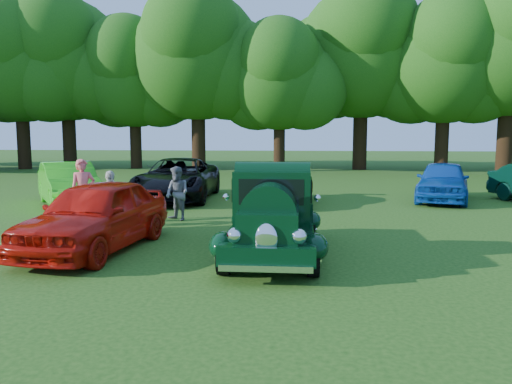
# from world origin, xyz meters

# --- Properties ---
(ground) EXTENTS (120.00, 120.00, 0.00)m
(ground) POSITION_xyz_m (0.00, 0.00, 0.00)
(ground) COLOR #1B4510
(ground) RESTS_ON ground
(hero_pickup) EXTENTS (2.08, 4.46, 1.74)m
(hero_pickup) POSITION_xyz_m (0.62, 0.55, 0.76)
(hero_pickup) COLOR black
(hero_pickup) RESTS_ON ground
(red_convertible) EXTENTS (2.27, 4.57, 1.50)m
(red_convertible) POSITION_xyz_m (-3.13, 0.67, 0.75)
(red_convertible) COLOR #B31007
(red_convertible) RESTS_ON ground
(back_car_lime) EXTENTS (3.79, 4.59, 1.48)m
(back_car_lime) POSITION_xyz_m (-6.70, 6.89, 0.74)
(back_car_lime) COLOR green
(back_car_lime) RESTS_ON ground
(back_car_black) EXTENTS (2.71, 5.59, 1.53)m
(back_car_black) POSITION_xyz_m (-3.38, 8.77, 0.77)
(back_car_black) COLOR black
(back_car_black) RESTS_ON ground
(back_car_orange) EXTENTS (2.01, 4.33, 1.22)m
(back_car_orange) POSITION_xyz_m (0.70, 8.06, 0.61)
(back_car_orange) COLOR #C55406
(back_car_orange) RESTS_ON ground
(back_car_blue) EXTENTS (2.92, 4.61, 1.46)m
(back_car_blue) POSITION_xyz_m (6.33, 9.17, 0.73)
(back_car_blue) COLOR #0E409D
(back_car_blue) RESTS_ON ground
(spectator_pink) EXTENTS (0.77, 0.68, 1.77)m
(spectator_pink) POSITION_xyz_m (-4.72, 3.60, 0.89)
(spectator_pink) COLOR #DC5A5D
(spectator_pink) RESTS_ON ground
(spectator_grey) EXTENTS (0.94, 0.91, 1.53)m
(spectator_grey) POSITION_xyz_m (-2.30, 4.36, 0.77)
(spectator_grey) COLOR slate
(spectator_grey) RESTS_ON ground
(spectator_white) EXTENTS (0.51, 0.92, 1.49)m
(spectator_white) POSITION_xyz_m (-3.79, 3.18, 0.75)
(spectator_white) COLOR silver
(spectator_white) RESTS_ON ground
(tree_line) EXTENTS (63.87, 10.85, 12.51)m
(tree_line) POSITION_xyz_m (1.53, 23.60, 7.23)
(tree_line) COLOR #302010
(tree_line) RESTS_ON ground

